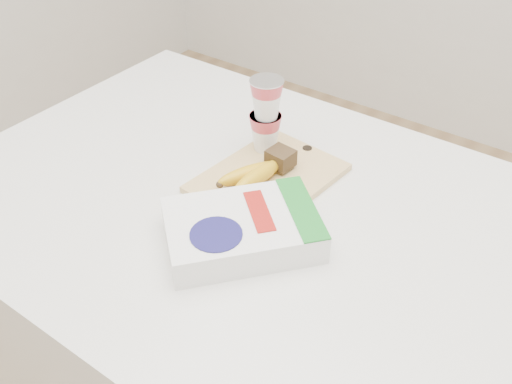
% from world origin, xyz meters
% --- Properties ---
extents(table, '(1.24, 0.83, 0.93)m').
position_xyz_m(table, '(0.00, 0.00, 0.46)').
color(table, silver).
rests_on(table, ground).
extents(cutting_board, '(0.23, 0.30, 0.01)m').
position_xyz_m(cutting_board, '(-0.04, 0.07, 0.94)').
color(cutting_board, '#E8C27F').
rests_on(cutting_board, table).
extents(bananas, '(0.09, 0.17, 0.05)m').
position_xyz_m(bananas, '(-0.05, 0.05, 0.96)').
color(bananas, '#382816').
rests_on(bananas, cutting_board).
extents(yogurt_stack, '(0.07, 0.07, 0.16)m').
position_xyz_m(yogurt_stack, '(-0.10, 0.15, 1.03)').
color(yogurt_stack, white).
rests_on(yogurt_stack, cutting_board).
extents(cereal_box, '(0.29, 0.30, 0.06)m').
position_xyz_m(cereal_box, '(0.02, -0.09, 0.96)').
color(cereal_box, white).
rests_on(cereal_box, table).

